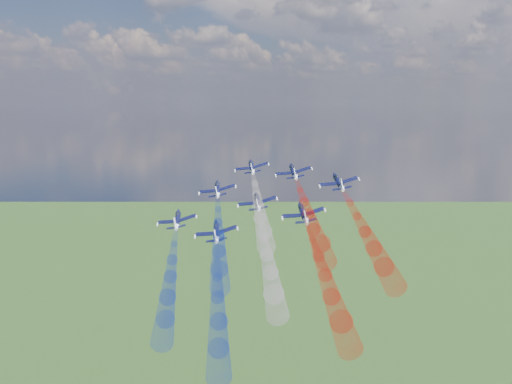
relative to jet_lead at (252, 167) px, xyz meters
The scene contains 16 objects.
jet_lead is the anchor object (origin of this frame).
trail_lead 26.38m from the jet_lead, 51.09° to the right, with size 4.12×41.85×4.12m, color white, non-canonical shape.
jet_inner_left 16.84m from the jet_lead, 87.43° to the right, with size 9.89×12.36×3.30m, color black, non-canonical shape.
trail_inner_left 41.30m from the jet_lead, 65.09° to the right, with size 4.12×41.85×4.12m, color #1734C5, non-canonical shape.
jet_inner_right 16.03m from the jet_lead, 12.52° to the right, with size 9.89×12.36×3.30m, color black, non-canonical shape.
trail_inner_right 39.92m from the jet_lead, 36.41° to the right, with size 4.12×41.85×4.12m, color red, non-canonical shape.
jet_outer_left 31.94m from the jet_lead, 90.79° to the right, with size 9.89×12.36×3.30m, color black, non-canonical shape.
trail_outer_left 55.13m from the jet_lead, 72.69° to the right, with size 4.12×41.85×4.12m, color #1734C5, non-canonical shape.
jet_center_third 24.34m from the jet_lead, 51.59° to the right, with size 9.89×12.36×3.30m, color black, non-canonical shape.
trail_center_third 50.72m from the jet_lead, 51.33° to the right, with size 4.12×41.85×4.12m, color white, non-canonical shape.
jet_outer_right 30.95m from the jet_lead, 12.36° to the right, with size 9.89×12.36×3.30m, color black, non-canonical shape.
trail_outer_right 53.89m from the jet_lead, 29.83° to the right, with size 4.12×41.85×4.12m, color red, non-canonical shape.
jet_rear_left 38.24m from the jet_lead, 67.01° to the right, with size 9.89×12.36×3.30m, color black, non-canonical shape.
trail_rear_left 64.05m from the jet_lead, 60.49° to the right, with size 4.12×41.85×4.12m, color #1734C5, non-canonical shape.
jet_rear_right 37.83m from the jet_lead, 37.15° to the right, with size 9.89×12.36×3.30m, color black, non-canonical shape.
trail_rear_right 63.73m from the jet_lead, 42.82° to the right, with size 4.12×41.85×4.12m, color red, non-canonical shape.
Camera 1 is at (64.17, -141.54, 167.44)m, focal length 40.79 mm.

